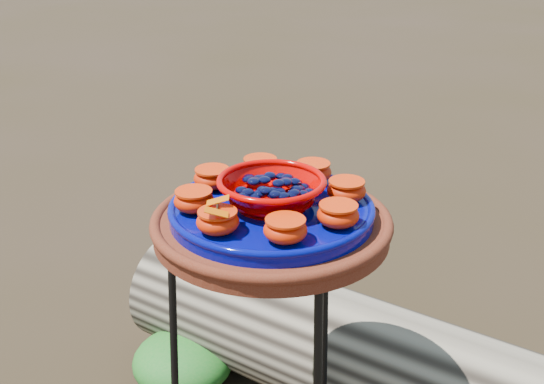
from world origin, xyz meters
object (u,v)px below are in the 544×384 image
Objects in this scene: cobalt_plate at (272,212)px; plant_stand at (272,383)px; terracotta_saucer at (272,226)px; red_bowl at (271,193)px.

plant_stand is at bearing 0.00° from cobalt_plate.
cobalt_plate is at bearing 0.00° from plant_stand.
cobalt_plate reaches higher than terracotta_saucer.
red_bowl reaches higher than plant_stand.
terracotta_saucer is at bearing 0.00° from plant_stand.
terracotta_saucer is 1.17× the size of cobalt_plate.
red_bowl is at bearing 0.00° from plant_stand.
cobalt_plate is (0.00, 0.00, 0.03)m from terracotta_saucer.
red_bowl is at bearing 0.00° from terracotta_saucer.
red_bowl reaches higher than cobalt_plate.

